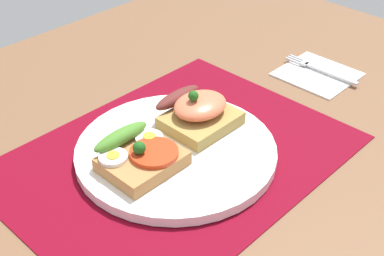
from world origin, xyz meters
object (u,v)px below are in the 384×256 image
Objects in this scene: sandwich_salmon at (198,111)px; napkin at (317,74)px; sandwich_egg_tomato at (141,156)px; plate at (176,151)px; fork at (319,69)px.

napkin is (25.50, -2.91, -3.33)cm from sandwich_salmon.
napkin is (36.95, -1.66, -2.78)cm from sandwich_egg_tomato.
sandwich_salmon is at bearing 15.78° from plate.
sandwich_egg_tomato is 0.82× the size of napkin.
plate is 2.75× the size of sandwich_salmon.
fork reaches higher than napkin.
napkin is (31.35, -1.26, -0.66)cm from plate.
napkin is at bearing -156.53° from fork.
napkin is 0.98cm from fork.
plate is at bearing -164.22° from sandwich_salmon.
plate reaches higher than napkin.
sandwich_egg_tomato is 11.53cm from sandwich_salmon.
sandwich_egg_tomato is at bearing 177.43° from napkin.
fork is at bearing -1.99° from sandwich_egg_tomato.
sandwich_salmon is at bearing 173.49° from napkin.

